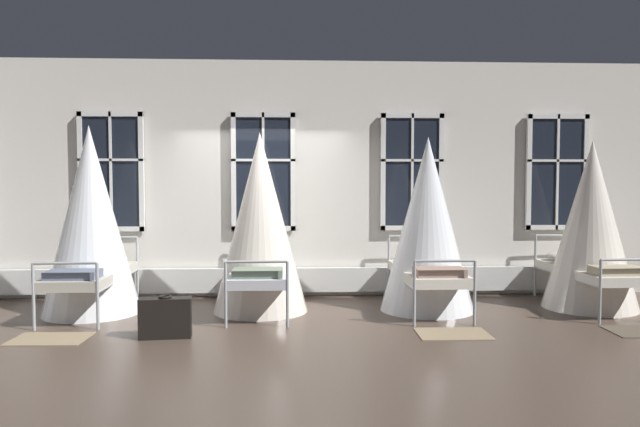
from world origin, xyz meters
TOP-DOWN VIEW (x-y plane):
  - ground at (0.00, 0.00)m, footprint 26.17×26.17m
  - back_wall_with_windows at (0.00, 1.39)m, footprint 14.09×0.10m
  - window_bank at (-0.00, 1.27)m, footprint 9.83×0.10m
  - cot_second at (-2.19, 0.25)m, footprint 1.24×1.87m
  - cot_third at (0.00, 0.27)m, footprint 1.24×1.87m
  - cot_fourth at (2.22, 0.23)m, footprint 1.24×1.87m
  - cot_fifth at (4.46, 0.25)m, footprint 1.24×1.89m
  - rug_second at (-2.22, -1.07)m, footprint 0.82×0.58m
  - rug_fourth at (2.22, -1.07)m, footprint 0.81×0.58m
  - suitcase_dark at (-0.98, -1.06)m, footprint 0.58×0.26m

SIDE VIEW (x-z plane):
  - ground at x=0.00m, z-range 0.00..0.00m
  - rug_second at x=-2.22m, z-range 0.00..0.01m
  - rug_fourth at x=2.22m, z-range 0.00..0.01m
  - suitcase_dark at x=-0.98m, z-range -0.01..0.46m
  - window_bank at x=0.00m, z-range -0.36..2.30m
  - cot_fifth at x=4.46m, z-range -0.04..2.24m
  - cot_fourth at x=2.22m, z-range -0.04..2.27m
  - cot_third at x=0.00m, z-range -0.04..2.33m
  - cot_second at x=-2.19m, z-range -0.04..2.41m
  - back_wall_with_windows at x=0.00m, z-range 0.00..3.51m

